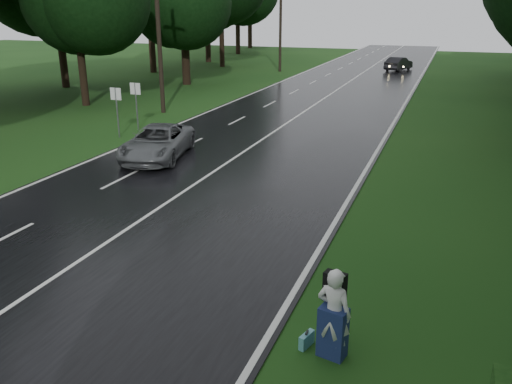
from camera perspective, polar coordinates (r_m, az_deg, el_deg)
ground at (r=13.71m, az=-22.97°, el=-10.01°), size 160.00×160.00×0.00m
road at (r=30.40m, az=3.20°, el=7.34°), size 12.00×140.00×0.04m
lane_center at (r=30.39m, az=3.20°, el=7.38°), size 0.12×140.00×0.01m
grey_car at (r=23.69m, az=-10.70°, el=5.34°), size 3.38×5.47×1.41m
far_car at (r=59.20m, az=15.27°, el=13.32°), size 2.69×4.50×1.40m
hitchhiker at (r=10.29m, az=8.44°, el=-13.21°), size 0.76×0.72×1.87m
suitcase at (r=10.85m, az=5.53°, el=-15.74°), size 0.24×0.43×0.29m
utility_pole_mid at (r=34.61m, az=-10.04°, el=8.53°), size 1.80×0.28×10.83m
utility_pole_far at (r=56.79m, az=2.60°, el=12.98°), size 1.80×0.28×10.87m
road_sign_a at (r=28.31m, az=-14.64°, el=5.79°), size 0.61×0.10×2.56m
road_sign_b at (r=29.76m, az=-12.69°, el=6.59°), size 0.62×0.10×2.58m
tree_left_d at (r=38.52m, az=-17.99°, el=8.98°), size 8.01×8.01×12.51m
tree_left_e at (r=47.37m, az=-7.54°, el=11.55°), size 7.47×7.47×11.67m
tree_left_f at (r=61.44m, az=-3.69°, el=13.45°), size 10.99×10.99×17.17m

